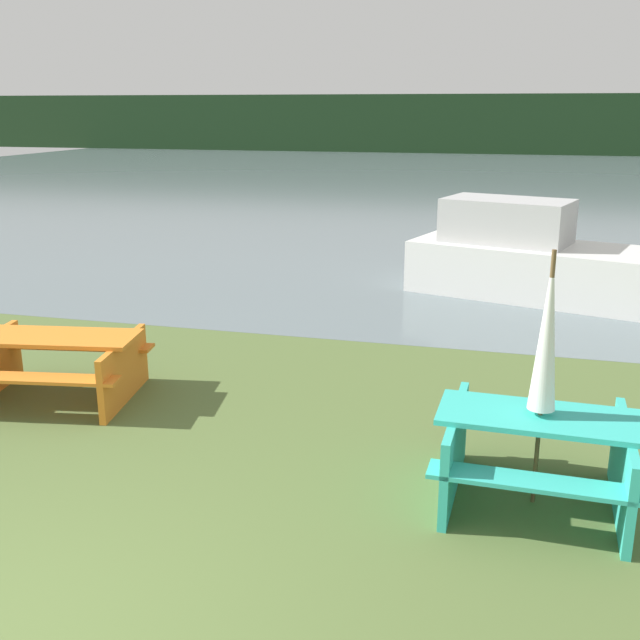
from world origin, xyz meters
name	(u,v)px	position (x,y,z in m)	size (l,w,h in m)	color
water	(449,179)	(0.00, 31.79, 0.00)	(60.00, 50.00, 0.00)	slate
far_treeline	(477,124)	(0.00, 51.79, 2.00)	(80.00, 1.60, 4.00)	#193319
picnic_table_teal	(537,450)	(3.33, 2.88, 0.46)	(1.64, 1.43, 0.77)	#33B7A8
picnic_table_orange	(55,360)	(-1.79, 3.90, 0.45)	(2.04, 1.65, 0.73)	orange
umbrella_white	(547,334)	(3.33, 2.88, 1.45)	(0.22, 0.22, 2.11)	brown
boat	(543,262)	(3.54, 10.11, 0.61)	(5.01, 2.99, 1.63)	silver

